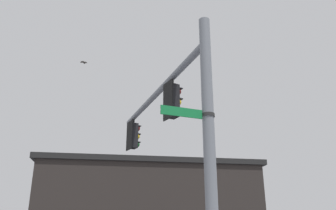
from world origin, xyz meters
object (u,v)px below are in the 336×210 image
(bird_flying, at_px, (84,62))
(traffic_light_nearest_pole, at_px, (173,101))
(traffic_light_mid_inner, at_px, (134,136))
(street_name_sign, at_px, (196,114))

(bird_flying, bearing_deg, traffic_light_nearest_pole, 10.53)
(traffic_light_nearest_pole, distance_m, traffic_light_mid_inner, 4.40)
(bird_flying, bearing_deg, street_name_sign, 3.06)
(traffic_light_nearest_pole, height_order, traffic_light_mid_inner, same)
(traffic_light_mid_inner, bearing_deg, traffic_light_nearest_pole, -9.31)
(traffic_light_mid_inner, distance_m, bird_flying, 4.56)
(street_name_sign, bearing_deg, traffic_light_nearest_pole, 162.14)
(traffic_light_mid_inner, bearing_deg, street_name_sign, -12.23)
(traffic_light_nearest_pole, relative_size, street_name_sign, 0.96)
(traffic_light_nearest_pole, xyz_separation_m, bird_flying, (-6.17, -1.15, 3.74))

